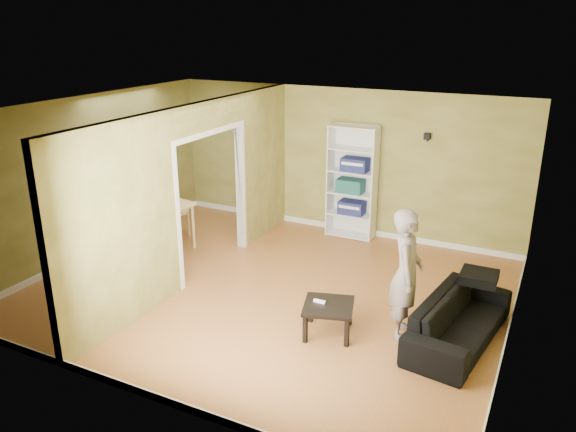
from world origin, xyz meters
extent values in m
plane|color=#9F5A3E|center=(0.00, 0.00, 0.00)|extent=(6.50, 6.50, 0.00)
plane|color=white|center=(0.00, 0.00, 2.60)|extent=(6.50, 6.50, 0.00)
plane|color=tan|center=(0.00, 2.75, 1.30)|extent=(6.50, 0.00, 6.50)
plane|color=tan|center=(0.00, -2.75, 1.30)|extent=(6.50, 0.00, 6.50)
plane|color=tan|center=(-3.25, 0.00, 1.30)|extent=(0.00, 5.50, 5.50)
plane|color=tan|center=(3.25, 0.00, 1.30)|extent=(0.00, 5.50, 5.50)
cube|color=black|center=(1.50, 2.69, 1.90)|extent=(0.10, 0.10, 0.10)
imported|color=black|center=(2.70, -0.18, 0.37)|extent=(2.02, 1.09, 0.73)
imported|color=slate|center=(2.05, -0.33, 0.96)|extent=(0.80, 0.68, 1.92)
cube|color=white|center=(-0.12, 2.56, 1.00)|extent=(0.02, 0.37, 2.00)
cube|color=white|center=(0.70, 2.56, 1.00)|extent=(0.02, 0.37, 2.00)
cube|color=white|center=(0.29, 2.73, 1.00)|extent=(0.84, 0.02, 2.00)
cube|color=white|center=(0.29, 2.56, 0.02)|extent=(0.80, 0.37, 0.02)
cube|color=white|center=(0.29, 2.56, 0.41)|extent=(0.80, 0.37, 0.02)
cube|color=white|center=(0.29, 2.56, 0.81)|extent=(0.80, 0.37, 0.02)
cube|color=white|center=(0.29, 2.56, 1.20)|extent=(0.80, 0.37, 0.02)
cube|color=white|center=(0.29, 2.56, 1.59)|extent=(0.80, 0.37, 0.02)
cube|color=white|center=(0.29, 2.56, 1.98)|extent=(0.80, 0.37, 0.02)
cube|color=navy|center=(0.30, 2.56, 0.54)|extent=(0.45, 0.29, 0.23)
cube|color=#1C6456|center=(0.26, 2.56, 0.93)|extent=(0.46, 0.30, 0.24)
cube|color=#16184E|center=(0.32, 2.56, 1.33)|extent=(0.46, 0.30, 0.23)
cube|color=black|center=(1.22, -0.74, 0.38)|extent=(0.60, 0.60, 0.04)
cube|color=black|center=(0.97, -0.99, 0.18)|extent=(0.05, 0.05, 0.36)
cube|color=black|center=(1.47, -0.99, 0.18)|extent=(0.05, 0.05, 0.36)
cube|color=black|center=(0.97, -0.48, 0.18)|extent=(0.05, 0.05, 0.36)
cube|color=black|center=(1.47, -0.48, 0.18)|extent=(0.05, 0.05, 0.36)
cube|color=white|center=(1.10, -0.73, 0.42)|extent=(0.15, 0.04, 0.03)
cube|color=beige|center=(-2.56, 0.54, 0.79)|extent=(1.30, 0.87, 0.04)
cylinder|color=beige|center=(-3.15, 0.16, 0.39)|extent=(0.05, 0.05, 0.77)
cylinder|color=beige|center=(-1.96, 0.16, 0.39)|extent=(0.05, 0.05, 0.77)
cylinder|color=beige|center=(-3.15, 0.92, 0.39)|extent=(0.05, 0.05, 0.77)
cylinder|color=beige|center=(-1.96, 0.92, 0.39)|extent=(0.05, 0.05, 0.77)
camera|label=1|loc=(3.51, -6.44, 3.71)|focal=35.00mm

